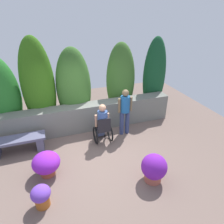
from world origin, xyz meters
name	(u,v)px	position (x,y,z in m)	size (l,w,h in m)	color
ground_plane	(98,154)	(0.00, 0.00, 0.00)	(10.65, 10.65, 0.00)	#725D53
stone_retaining_wall	(86,117)	(0.00, 1.51, 0.47)	(6.17, 0.51, 0.94)	slate
hedge_backdrop	(71,86)	(-0.33, 2.13, 1.42)	(6.67, 1.03, 3.14)	#287529
stone_bench	(18,143)	(-2.18, 0.86, 0.32)	(1.58, 0.47, 0.49)	slate
person_in_wheelchair	(102,124)	(0.33, 0.60, 0.62)	(0.53, 0.66, 1.33)	black
person_standing_companion	(125,109)	(1.15, 0.79, 0.92)	(0.49, 0.30, 1.60)	navy
flower_pot_purple_near	(46,163)	(-1.42, -0.33, 0.35)	(0.69, 0.69, 0.65)	#9C4531
flower_pot_terracotta_by_wall	(154,168)	(1.05, -1.37, 0.37)	(0.63, 0.63, 0.74)	#A75447
flower_pot_red_accent	(41,196)	(-1.57, -1.25, 0.30)	(0.42, 0.42, 0.54)	#A65620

